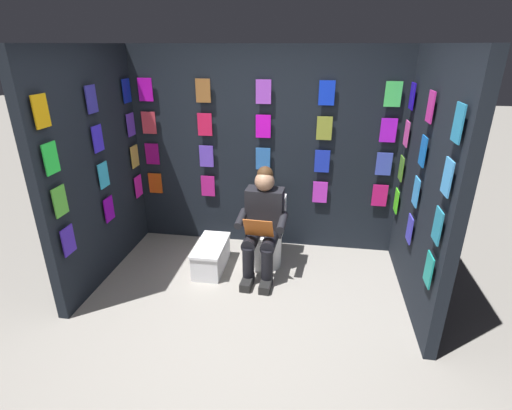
# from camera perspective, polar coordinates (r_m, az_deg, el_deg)

# --- Properties ---
(ground_plane) EXTENTS (30.00, 30.00, 0.00)m
(ground_plane) POSITION_cam_1_polar(r_m,az_deg,el_deg) (3.56, -3.32, -19.01)
(ground_plane) COLOR gray
(display_wall_back) EXTENTS (3.24, 0.14, 2.37)m
(display_wall_back) POSITION_cam_1_polar(r_m,az_deg,el_deg) (4.63, 1.19, 7.97)
(display_wall_back) COLOR black
(display_wall_back) RESTS_ON ground
(display_wall_left) EXTENTS (0.14, 1.80, 2.37)m
(display_wall_left) POSITION_cam_1_polar(r_m,az_deg,el_deg) (3.81, 23.96, 2.73)
(display_wall_left) COLOR black
(display_wall_left) RESTS_ON ground
(display_wall_right) EXTENTS (0.14, 1.80, 2.37)m
(display_wall_right) POSITION_cam_1_polar(r_m,az_deg,el_deg) (4.30, -22.72, 5.05)
(display_wall_right) COLOR black
(display_wall_right) RESTS_ON ground
(toilet) EXTENTS (0.41, 0.56, 0.77)m
(toilet) POSITION_cam_1_polar(r_m,az_deg,el_deg) (4.44, 1.50, -4.62)
(toilet) COLOR white
(toilet) RESTS_ON ground
(person_reading) EXTENTS (0.54, 0.70, 1.19)m
(person_reading) POSITION_cam_1_polar(r_m,az_deg,el_deg) (4.12, 0.98, -2.66)
(person_reading) COLOR black
(person_reading) RESTS_ON ground
(comic_longbox_near) EXTENTS (0.32, 0.64, 0.31)m
(comic_longbox_near) POSITION_cam_1_polar(r_m,az_deg,el_deg) (4.41, -6.64, -7.49)
(comic_longbox_near) COLOR silver
(comic_longbox_near) RESTS_ON ground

